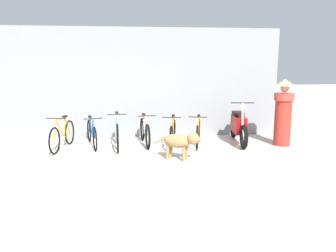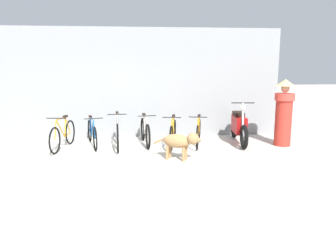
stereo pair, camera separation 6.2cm
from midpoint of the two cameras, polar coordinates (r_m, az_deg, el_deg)
ground_plane at (r=6.88m, az=-5.98°, el=-6.87°), size 60.00×60.00×0.00m
shop_wall_back at (r=9.59m, az=-5.93°, el=7.45°), size 8.58×0.20×3.12m
bicycle_0 at (r=8.55m, az=-17.63°, el=-1.50°), size 0.46×1.64×0.84m
bicycle_1 at (r=8.65m, az=-12.88°, el=-1.25°), size 0.56×1.65×0.79m
bicycle_2 at (r=8.40m, az=-8.55°, el=-1.16°), size 0.46×1.80×0.91m
bicycle_3 at (r=8.62m, az=-3.78°, el=-1.02°), size 0.46×1.63×0.83m
bicycle_4 at (r=8.42m, az=1.07°, el=-1.30°), size 0.46×1.59×0.81m
bicycle_5 at (r=8.57m, az=5.53°, el=-1.14°), size 0.51×1.54×0.80m
motorcycle at (r=8.95m, az=12.46°, el=-0.06°), size 0.58×1.95×1.14m
stray_dog at (r=7.16m, az=2.40°, el=-2.67°), size 1.02×0.63×0.63m
person_in_robes at (r=8.93m, az=19.71°, el=2.43°), size 0.70×0.70×1.72m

